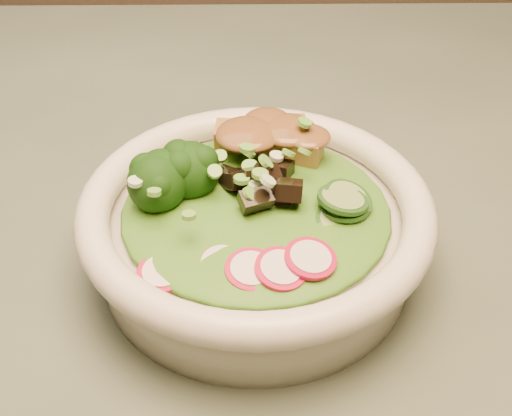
{
  "coord_description": "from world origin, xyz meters",
  "views": [
    {
      "loc": [
        0.08,
        -0.4,
        1.09
      ],
      "look_at": [
        0.09,
        -0.05,
        0.8
      ],
      "focal_mm": 50.0,
      "sensor_mm": 36.0,
      "label": 1
    }
  ],
  "objects": [
    {
      "name": "peanut_sauce",
      "position": [
        0.1,
        0.01,
        0.82
      ],
      "size": [
        0.06,
        0.05,
        0.01
      ],
      "primitive_type": "ellipsoid",
      "color": "brown",
      "rests_on": "tofu_cubes"
    },
    {
      "name": "dining_table",
      "position": [
        0.0,
        0.0,
        0.64
      ],
      "size": [
        1.2,
        0.8,
        0.75
      ],
      "color": "black",
      "rests_on": "ground"
    },
    {
      "name": "radish_slices",
      "position": [
        0.09,
        -0.1,
        0.81
      ],
      "size": [
        0.1,
        0.05,
        0.02
      ],
      "primitive_type": null,
      "rotation": [
        0.0,
        0.0,
        0.18
      ],
      "color": "#AC0D34",
      "rests_on": "salad_bowl"
    },
    {
      "name": "lettuce_bed",
      "position": [
        0.09,
        -0.05,
        0.8
      ],
      "size": [
        0.17,
        0.17,
        0.02
      ],
      "primitive_type": "ellipsoid",
      "color": "#225712",
      "rests_on": "salad_bowl"
    },
    {
      "name": "tofu_cubes",
      "position": [
        0.1,
        0.01,
        0.81
      ],
      "size": [
        0.09,
        0.06,
        0.03
      ],
      "primitive_type": null,
      "rotation": [
        0.0,
        0.0,
        0.18
      ],
      "color": "#A47B36",
      "rests_on": "salad_bowl"
    },
    {
      "name": "cucumber_slices",
      "position": [
        0.14,
        -0.05,
        0.81
      ],
      "size": [
        0.07,
        0.07,
        0.03
      ],
      "primitive_type": null,
      "rotation": [
        0.0,
        0.0,
        0.18
      ],
      "color": "#7DA25A",
      "rests_on": "salad_bowl"
    },
    {
      "name": "mushroom_heap",
      "position": [
        0.09,
        -0.04,
        0.81
      ],
      "size": [
        0.07,
        0.07,
        0.03
      ],
      "primitive_type": null,
      "rotation": [
        0.0,
        0.0,
        0.18
      ],
      "color": "black",
      "rests_on": "salad_bowl"
    },
    {
      "name": "scallion_garnish",
      "position": [
        0.09,
        -0.05,
        0.82
      ],
      "size": [
        0.16,
        0.16,
        0.02
      ],
      "primitive_type": null,
      "color": "#61A73B",
      "rests_on": "salad_bowl"
    },
    {
      "name": "broccoli_florets",
      "position": [
        0.04,
        -0.04,
        0.82
      ],
      "size": [
        0.08,
        0.07,
        0.04
      ],
      "primitive_type": null,
      "rotation": [
        0.0,
        0.0,
        0.18
      ],
      "color": "black",
      "rests_on": "salad_bowl"
    },
    {
      "name": "salad_bowl",
      "position": [
        0.09,
        -0.05,
        0.78
      ],
      "size": [
        0.23,
        0.23,
        0.06
      ],
      "rotation": [
        0.0,
        0.0,
        0.18
      ],
      "color": "silver",
      "rests_on": "dining_table"
    }
  ]
}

